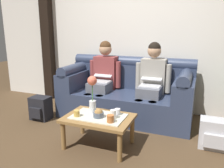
{
  "coord_description": "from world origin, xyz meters",
  "views": [
    {
      "loc": [
        1.1,
        -2.24,
        1.42
      ],
      "look_at": [
        -0.11,
        0.8,
        0.62
      ],
      "focal_mm": 36.39,
      "sensor_mm": 36.0,
      "label": 1
    }
  ],
  "objects_px": {
    "couch": "(126,94)",
    "snack_bowl": "(99,114)",
    "cup_far_center": "(110,119)",
    "cup_far_left": "(77,113)",
    "coffee_table": "(99,121)",
    "flower_vase": "(92,92)",
    "person_left": "(103,75)",
    "backpack_left": "(40,108)",
    "cup_near_left": "(113,114)",
    "backpack_right": "(215,134)",
    "person_right": "(152,79)",
    "cup_near_right": "(117,112)"
  },
  "relations": [
    {
      "from": "person_right",
      "to": "cup_far_center",
      "type": "height_order",
      "value": "person_right"
    },
    {
      "from": "couch",
      "to": "coffee_table",
      "type": "xyz_separation_m",
      "value": [
        0.0,
        -1.08,
        -0.04
      ]
    },
    {
      "from": "person_right",
      "to": "backpack_left",
      "type": "relative_size",
      "value": 3.31
    },
    {
      "from": "couch",
      "to": "person_left",
      "type": "distance_m",
      "value": 0.5
    },
    {
      "from": "cup_near_left",
      "to": "couch",
      "type": "bearing_deg",
      "value": 100.02
    },
    {
      "from": "couch",
      "to": "cup_near_right",
      "type": "bearing_deg",
      "value": -78.32
    },
    {
      "from": "coffee_table",
      "to": "flower_vase",
      "type": "bearing_deg",
      "value": 149.66
    },
    {
      "from": "cup_far_center",
      "to": "cup_far_left",
      "type": "distance_m",
      "value": 0.44
    },
    {
      "from": "flower_vase",
      "to": "cup_near_left",
      "type": "bearing_deg",
      "value": -13.41
    },
    {
      "from": "cup_far_center",
      "to": "cup_near_left",
      "type": "bearing_deg",
      "value": 96.21
    },
    {
      "from": "coffee_table",
      "to": "cup_far_left",
      "type": "distance_m",
      "value": 0.28
    },
    {
      "from": "person_left",
      "to": "snack_bowl",
      "type": "bearing_deg",
      "value": -68.97
    },
    {
      "from": "person_right",
      "to": "backpack_left",
      "type": "height_order",
      "value": "person_right"
    },
    {
      "from": "cup_near_left",
      "to": "cup_far_center",
      "type": "height_order",
      "value": "cup_near_left"
    },
    {
      "from": "person_left",
      "to": "person_right",
      "type": "relative_size",
      "value": 1.0
    },
    {
      "from": "cup_far_left",
      "to": "cup_far_center",
      "type": "bearing_deg",
      "value": -1.66
    },
    {
      "from": "cup_far_center",
      "to": "backpack_left",
      "type": "height_order",
      "value": "cup_far_center"
    },
    {
      "from": "cup_far_left",
      "to": "person_right",
      "type": "bearing_deg",
      "value": 61.41
    },
    {
      "from": "cup_far_center",
      "to": "cup_far_left",
      "type": "height_order",
      "value": "cup_far_center"
    },
    {
      "from": "couch",
      "to": "backpack_left",
      "type": "bearing_deg",
      "value": -151.74
    },
    {
      "from": "couch",
      "to": "cup_near_left",
      "type": "height_order",
      "value": "couch"
    },
    {
      "from": "coffee_table",
      "to": "flower_vase",
      "type": "height_order",
      "value": "flower_vase"
    },
    {
      "from": "backpack_left",
      "to": "cup_far_left",
      "type": "bearing_deg",
      "value": -28.36
    },
    {
      "from": "cup_far_left",
      "to": "backpack_left",
      "type": "height_order",
      "value": "cup_far_left"
    },
    {
      "from": "flower_vase",
      "to": "cup_far_center",
      "type": "distance_m",
      "value": 0.43
    },
    {
      "from": "coffee_table",
      "to": "snack_bowl",
      "type": "relative_size",
      "value": 6.47
    },
    {
      "from": "couch",
      "to": "person_right",
      "type": "bearing_deg",
      "value": -0.42
    },
    {
      "from": "backpack_left",
      "to": "cup_near_right",
      "type": "bearing_deg",
      "value": -12.02
    },
    {
      "from": "flower_vase",
      "to": "coffee_table",
      "type": "bearing_deg",
      "value": -30.34
    },
    {
      "from": "couch",
      "to": "snack_bowl",
      "type": "distance_m",
      "value": 1.12
    },
    {
      "from": "cup_near_right",
      "to": "backpack_right",
      "type": "relative_size",
      "value": 0.21
    },
    {
      "from": "flower_vase",
      "to": "cup_far_center",
      "type": "bearing_deg",
      "value": -30.47
    },
    {
      "from": "person_left",
      "to": "flower_vase",
      "type": "xyz_separation_m",
      "value": [
        0.3,
        -1.02,
        0.01
      ]
    },
    {
      "from": "person_left",
      "to": "backpack_right",
      "type": "height_order",
      "value": "person_left"
    },
    {
      "from": "snack_bowl",
      "to": "cup_near_left",
      "type": "relative_size",
      "value": 1.21
    },
    {
      "from": "cup_far_left",
      "to": "backpack_right",
      "type": "relative_size",
      "value": 0.21
    },
    {
      "from": "person_left",
      "to": "backpack_left",
      "type": "relative_size",
      "value": 3.31
    },
    {
      "from": "cup_near_left",
      "to": "backpack_right",
      "type": "relative_size",
      "value": 0.29
    },
    {
      "from": "person_right",
      "to": "cup_near_left",
      "type": "relative_size",
      "value": 11.65
    },
    {
      "from": "cup_far_center",
      "to": "cup_far_left",
      "type": "xyz_separation_m",
      "value": [
        -0.44,
        0.01,
        -0.0
      ]
    },
    {
      "from": "cup_near_right",
      "to": "backpack_left",
      "type": "xyz_separation_m",
      "value": [
        -1.42,
        0.3,
        -0.25
      ]
    },
    {
      "from": "coffee_table",
      "to": "snack_bowl",
      "type": "xyz_separation_m",
      "value": [
        0.02,
        -0.03,
        0.1
      ]
    },
    {
      "from": "coffee_table",
      "to": "cup_far_center",
      "type": "height_order",
      "value": "cup_far_center"
    },
    {
      "from": "cup_far_left",
      "to": "flower_vase",
      "type": "bearing_deg",
      "value": 52.74
    },
    {
      "from": "cup_near_left",
      "to": "backpack_right",
      "type": "xyz_separation_m",
      "value": [
        1.13,
        0.48,
        -0.27
      ]
    },
    {
      "from": "coffee_table",
      "to": "cup_far_left",
      "type": "bearing_deg",
      "value": -155.43
    },
    {
      "from": "cup_far_center",
      "to": "backpack_left",
      "type": "xyz_separation_m",
      "value": [
        -1.43,
        0.54,
        -0.25
      ]
    },
    {
      "from": "flower_vase",
      "to": "snack_bowl",
      "type": "height_order",
      "value": "flower_vase"
    },
    {
      "from": "flower_vase",
      "to": "cup_near_left",
      "type": "distance_m",
      "value": 0.38
    },
    {
      "from": "couch",
      "to": "person_right",
      "type": "relative_size",
      "value": 1.71
    }
  ]
}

